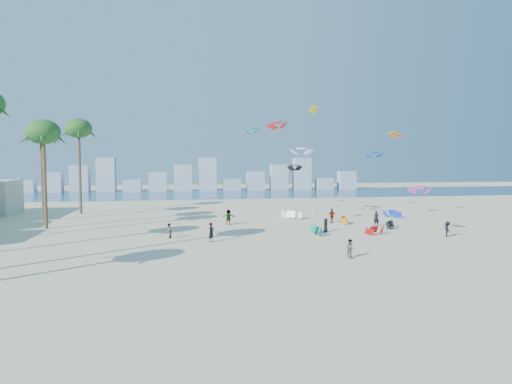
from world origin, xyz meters
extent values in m
plane|color=beige|center=(0.00, 0.00, 0.00)|extent=(220.00, 220.00, 0.00)
plane|color=navy|center=(0.00, 72.00, 0.01)|extent=(220.00, 220.00, 0.00)
imported|color=black|center=(-2.15, 11.65, 0.94)|extent=(0.78, 0.82, 1.89)
imported|color=gray|center=(8.58, 2.71, 0.78)|extent=(0.88, 0.95, 1.56)
imported|color=black|center=(10.72, 15.33, 0.77)|extent=(0.84, 0.89, 1.53)
imported|color=gray|center=(13.77, 22.22, 0.90)|extent=(0.98, 1.12, 1.81)
imported|color=black|center=(22.24, 10.40, 0.81)|extent=(0.81, 1.15, 1.63)
imported|color=gray|center=(0.67, 22.79, 0.94)|extent=(1.82, 0.94, 1.87)
imported|color=black|center=(18.06, 18.40, 0.92)|extent=(0.74, 0.56, 1.85)
imported|color=gray|center=(-6.31, 14.26, 0.77)|extent=(0.78, 0.89, 1.55)
cylinder|color=#595959|center=(7.61, 19.59, 3.66)|extent=(2.07, 3.16, 7.32)
cylinder|color=#595959|center=(11.88, 25.44, 4.72)|extent=(1.81, 2.11, 9.45)
cylinder|color=#595959|center=(18.79, 20.77, 4.47)|extent=(2.16, 5.19, 8.95)
cylinder|color=#595959|center=(8.22, 23.44, 6.43)|extent=(1.59, 5.88, 12.88)
cylinder|color=#595959|center=(12.77, 25.99, 7.64)|extent=(1.04, 5.70, 15.29)
cylinder|color=#595959|center=(20.99, 9.52, 2.53)|extent=(1.93, 5.44, 5.09)
cylinder|color=#595959|center=(6.46, 34.90, 6.42)|extent=(1.33, 5.95, 12.85)
cylinder|color=#595959|center=(24.44, 21.45, 5.80)|extent=(2.85, 5.10, 11.62)
cylinder|color=brown|center=(-20.53, 23.00, 5.59)|extent=(0.40, 0.40, 11.19)
ellipsoid|color=#205C25|center=(-20.53, 23.00, 11.19)|extent=(3.80, 3.80, 2.85)
cylinder|color=brown|center=(-22.84, 30.00, 5.76)|extent=(0.40, 0.40, 11.52)
ellipsoid|color=#205C25|center=(-22.84, 30.00, 11.52)|extent=(3.80, 3.80, 2.85)
cylinder|color=brown|center=(-19.72, 37.00, 6.28)|extent=(0.40, 0.40, 12.56)
ellipsoid|color=#205C25|center=(-19.72, 37.00, 12.56)|extent=(3.80, 3.80, 2.85)
cube|color=#9EADBF|center=(-42.00, 82.00, 1.50)|extent=(4.40, 3.00, 3.00)
cube|color=#9EADBF|center=(-35.80, 82.00, 2.40)|extent=(4.40, 3.00, 4.80)
cube|color=#9EADBF|center=(-29.60, 82.00, 3.30)|extent=(4.40, 3.00, 6.60)
cube|color=#9EADBF|center=(-23.40, 82.00, 4.20)|extent=(4.40, 3.00, 8.40)
cube|color=#9EADBF|center=(-17.20, 82.00, 1.50)|extent=(4.40, 3.00, 3.00)
cube|color=#9EADBF|center=(-11.00, 82.00, 2.40)|extent=(4.40, 3.00, 4.80)
cube|color=#9EADBF|center=(-4.80, 82.00, 3.30)|extent=(4.40, 3.00, 6.60)
cube|color=#9EADBF|center=(1.40, 82.00, 4.20)|extent=(4.40, 3.00, 8.40)
cube|color=#9EADBF|center=(7.60, 82.00, 1.50)|extent=(4.40, 3.00, 3.00)
cube|color=#9EADBF|center=(13.80, 82.00, 2.40)|extent=(4.40, 3.00, 4.80)
cube|color=#9EADBF|center=(20.00, 82.00, 3.30)|extent=(4.40, 3.00, 6.60)
cube|color=#9EADBF|center=(26.20, 82.00, 4.20)|extent=(4.40, 3.00, 8.40)
cube|color=#9EADBF|center=(32.40, 82.00, 1.50)|extent=(4.40, 3.00, 3.00)
cube|color=#9EADBF|center=(38.60, 82.00, 2.40)|extent=(4.40, 3.00, 4.80)
camera|label=1|loc=(-4.83, -31.33, 8.07)|focal=31.13mm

